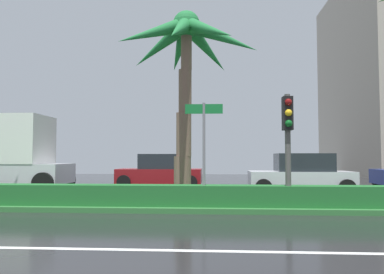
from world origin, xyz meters
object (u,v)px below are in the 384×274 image
object	(u,v)px
box_truck_lead	(0,157)
street_name_sign	(204,139)
palm_tree_centre_left	(186,53)
traffic_signal_median_right	(288,129)
car_in_traffic_leading	(161,171)
car_in_traffic_second	(301,174)

from	to	relation	value
box_truck_lead	street_name_sign	bearing A→B (deg)	149.07
palm_tree_centre_left	traffic_signal_median_right	world-z (taller)	palm_tree_centre_left
traffic_signal_median_right	palm_tree_centre_left	bearing A→B (deg)	153.52
street_name_sign	car_in_traffic_leading	xyz separation A→B (m)	(-2.51, 8.31, -1.25)
traffic_signal_median_right	car_in_traffic_leading	size ratio (longest dim) A/B	0.75
box_truck_lead	car_in_traffic_leading	world-z (taller)	box_truck_lead
traffic_signal_median_right	car_in_traffic_leading	xyz separation A→B (m)	(-4.90, 8.42, -1.53)
palm_tree_centre_left	traffic_signal_median_right	size ratio (longest dim) A/B	1.97
box_truck_lead	car_in_traffic_leading	xyz separation A→B (m)	(7.06, 2.58, -0.72)
palm_tree_centre_left	traffic_signal_median_right	bearing A→B (deg)	-26.48
street_name_sign	car_in_traffic_second	bearing A→B (deg)	53.90
traffic_signal_median_right	box_truck_lead	world-z (taller)	box_truck_lead
box_truck_lead	traffic_signal_median_right	bearing A→B (deg)	153.97
palm_tree_centre_left	street_name_sign	world-z (taller)	palm_tree_centre_left
car_in_traffic_leading	car_in_traffic_second	distance (m)	7.08
car_in_traffic_leading	car_in_traffic_second	size ratio (longest dim) A/B	1.00
traffic_signal_median_right	car_in_traffic_leading	bearing A→B (deg)	120.18
palm_tree_centre_left	car_in_traffic_second	xyz separation A→B (m)	(4.60, 4.04, -4.21)
street_name_sign	car_in_traffic_second	size ratio (longest dim) A/B	0.70
car_in_traffic_second	traffic_signal_median_right	bearing A→B (deg)	74.13
palm_tree_centre_left	car_in_traffic_second	world-z (taller)	palm_tree_centre_left
box_truck_lead	car_in_traffic_leading	size ratio (longest dim) A/B	1.49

